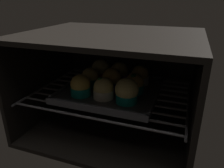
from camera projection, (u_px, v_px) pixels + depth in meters
The scene contains 12 objects.
oven_cavity at pixel (116, 80), 82.03cm from camera, with size 59.00×47.00×37.00cm.
oven_rack at pixel (112, 93), 79.61cm from camera, with size 54.80×42.00×0.80cm.
baking_tray at pixel (112, 90), 79.40cm from camera, with size 33.67×33.67×2.20cm.
muffin_row0_col0 at pixel (81, 86), 72.87cm from camera, with size 6.90×6.90×7.38cm.
muffin_row0_col1 at pixel (104, 89), 70.88cm from camera, with size 6.90×6.90×7.24cm.
muffin_row0_col2 at pixel (127, 92), 67.59cm from camera, with size 7.56×7.56×8.16cm.
muffin_row1_col0 at pixel (90, 78), 80.98cm from camera, with size 6.90×6.90×7.00cm.
muffin_row1_col1 at pixel (113, 80), 77.76cm from camera, with size 7.21×7.21×7.83cm.
muffin_row1_col2 at pixel (134, 84), 75.15cm from camera, with size 6.90×6.90×7.15cm.
muffin_row2_col0 at pixel (101, 70), 87.93cm from camera, with size 7.32×7.32×8.01cm.
muffin_row2_col1 at pixel (119, 73), 85.34cm from camera, with size 7.06×7.06×7.66cm.
muffin_row2_col2 at pixel (140, 76), 82.58cm from camera, with size 6.90×6.90×7.50cm.
Camera 1 is at (24.81, -46.18, 46.53)cm, focal length 34.45 mm.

